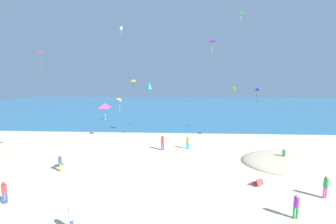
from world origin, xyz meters
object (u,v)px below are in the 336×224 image
(person_7, at_px, (296,205))
(kite_green, at_px, (241,13))
(kite_blue, at_px, (257,89))
(kite_yellow, at_px, (120,99))
(kite_white, at_px, (121,28))
(beach_chair_far_left, at_px, (258,182))
(person_4, at_px, (284,155))
(person_3, at_px, (163,142))
(person_0, at_px, (188,141))
(kite_red, at_px, (40,52))
(person_2, at_px, (71,217))
(kite_purple, at_px, (212,41))
(kite_magenta, at_px, (105,106))
(person_5, at_px, (326,185))
(kite_lime, at_px, (234,89))
(kite_teal, at_px, (149,86))
(kite_orange, at_px, (133,80))
(person_6, at_px, (4,191))
(person_1, at_px, (60,162))

(person_7, xyz_separation_m, kite_green, (-0.90, 10.37, 13.01))
(person_7, relative_size, kite_blue, 0.75)
(kite_yellow, bearing_deg, kite_white, 101.59)
(beach_chair_far_left, xyz_separation_m, person_4, (3.88, 4.61, 0.57))
(person_3, xyz_separation_m, person_4, (11.50, -3.24, -0.11))
(person_0, height_order, kite_red, kite_red)
(person_2, xyz_separation_m, kite_purple, (9.43, 18.94, 11.59))
(kite_yellow, bearing_deg, person_4, -22.68)
(person_0, bearing_deg, person_4, 84.43)
(person_4, xyz_separation_m, kite_green, (-4.02, 1.91, 13.03))
(person_2, bearing_deg, kite_red, 117.15)
(kite_white, bearing_deg, kite_purple, -28.79)
(person_4, bearing_deg, kite_magenta, 97.25)
(person_5, height_order, person_7, person_5)
(person_0, bearing_deg, kite_lime, 158.05)
(beach_chair_far_left, xyz_separation_m, person_7, (0.75, -3.85, 0.59))
(kite_lime, bearing_deg, kite_teal, -169.91)
(kite_purple, bearing_deg, kite_green, -76.03)
(kite_magenta, xyz_separation_m, kite_blue, (14.33, 12.24, 0.59))
(person_3, relative_size, person_4, 1.14)
(person_7, bearing_deg, kite_orange, -148.36)
(kite_purple, bearing_deg, person_6, -131.93)
(kite_yellow, bearing_deg, kite_red, -118.18)
(kite_yellow, height_order, kite_purple, kite_purple)
(person_2, height_order, kite_green, kite_green)
(person_6, xyz_separation_m, kite_red, (-1.03, 6.55, 9.16))
(person_1, bearing_deg, person_4, -10.61)
(kite_green, bearing_deg, kite_white, 136.62)
(person_1, bearing_deg, kite_magenta, -46.04)
(kite_white, bearing_deg, kite_magenta, -79.08)
(person_1, height_order, kite_red, kite_red)
(person_1, xyz_separation_m, kite_magenta, (4.88, -2.50, 5.16))
(kite_yellow, bearing_deg, kite_orange, 91.78)
(person_3, bearing_deg, person_5, 29.85)
(person_1, xyz_separation_m, kite_blue, (19.20, 9.74, 5.75))
(kite_magenta, bearing_deg, kite_blue, 40.50)
(beach_chair_far_left, relative_size, kite_purple, 0.43)
(kite_lime, bearing_deg, kite_white, 166.27)
(person_2, height_order, kite_magenta, kite_magenta)
(kite_yellow, bearing_deg, person_5, -37.96)
(kite_lime, bearing_deg, person_7, -93.18)
(person_6, relative_size, kite_green, 1.54)
(kite_blue, bearing_deg, kite_red, -158.96)
(person_0, relative_size, person_6, 1.03)
(beach_chair_far_left, distance_m, person_2, 12.59)
(person_4, xyz_separation_m, kite_magenta, (-14.81, -5.38, 5.14))
(kite_magenta, bearing_deg, kite_orange, 96.71)
(person_4, bearing_deg, kite_orange, 33.29)
(person_1, distance_m, person_3, 10.22)
(beach_chair_far_left, bearing_deg, person_4, -66.41)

